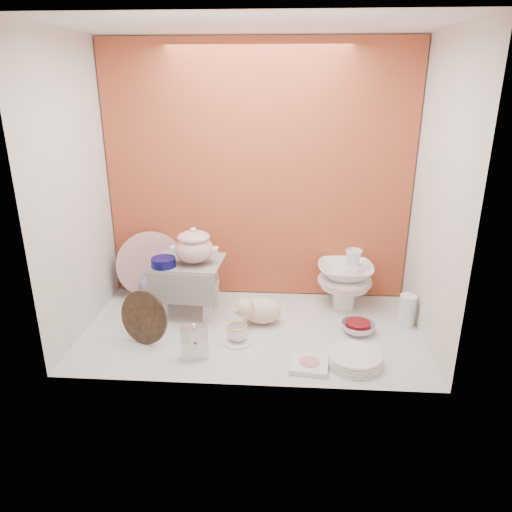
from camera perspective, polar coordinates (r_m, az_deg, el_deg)
The scene contains 17 objects.
ground at distance 2.64m, azimuth -0.47°, elevation -8.73°, with size 1.80×1.80×0.00m, color silver.
niche_shell at distance 2.51m, azimuth -0.21°, elevation 12.29°, with size 1.86×1.03×1.53m.
step_stool at distance 2.79m, azimuth -7.90°, elevation -3.64°, with size 0.38×0.32×0.32m, color silver, non-canonical shape.
soup_tureen at distance 2.65m, azimuth -7.36°, elevation 1.26°, with size 0.25×0.25×0.21m, color white, non-canonical shape.
cobalt_bowl at distance 2.66m, azimuth -10.92°, elevation -0.73°, with size 0.13×0.13×0.05m, color #090B4A.
floral_platter at distance 3.02m, azimuth -12.37°, elevation -1.01°, with size 0.41×0.09×0.41m, color silver, non-canonical shape.
blue_white_vase at distance 2.99m, azimuth -11.06°, elevation -2.52°, with size 0.27×0.27×0.28m, color silver.
lacquer_tray at distance 2.53m, azimuth -13.16°, elevation -7.10°, with size 0.28×0.06×0.28m, color black, non-canonical shape.
mantel_clock at distance 2.36m, azimuth -7.31°, elevation -10.00°, with size 0.13×0.04×0.19m, color silver.
plush_pig at distance 2.67m, azimuth 0.71°, elevation -6.43°, with size 0.27×0.19×0.16m, color beige.
teacup_saucer at distance 2.53m, azimuth -2.20°, elevation -10.01°, with size 0.16×0.16×0.01m, color white.
gold_rim_teacup at distance 2.50m, azimuth -2.22°, elevation -9.05°, with size 0.11×0.11×0.09m, color white.
lattice_dish at distance 2.34m, azimuth 6.33°, elevation -12.64°, with size 0.18×0.18×0.02m, color white.
dinner_plate_stack at distance 2.38m, azimuth 11.61°, elevation -11.91°, with size 0.26×0.26×0.06m, color white.
crystal_bowl at distance 2.65m, azimuth 11.98°, elevation -8.32°, with size 0.18×0.18×0.06m, color silver.
clear_glass_vase at distance 2.76m, azimuth 17.45°, elevation -6.21°, with size 0.09×0.09×0.18m, color silver.
porcelain_tower at distance 2.86m, azimuth 10.49°, elevation -2.62°, with size 0.32×0.32×0.37m, color white, non-canonical shape.
Camera 1 is at (0.18, -2.30, 1.28)m, focal length 33.74 mm.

